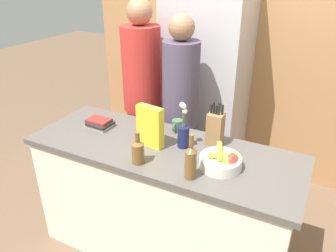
% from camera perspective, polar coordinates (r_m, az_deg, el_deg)
% --- Properties ---
extents(ground_plane, '(14.00, 14.00, 0.00)m').
position_cam_1_polar(ground_plane, '(2.76, -0.86, -20.38)').
color(ground_plane, brown).
extents(kitchen_island, '(1.85, 0.68, 0.91)m').
position_cam_1_polar(kitchen_island, '(2.44, -0.93, -12.98)').
color(kitchen_island, silver).
rests_on(kitchen_island, ground_plane).
extents(back_wall_wood, '(3.05, 0.12, 2.60)m').
position_cam_1_polar(back_wall_wood, '(3.37, 11.42, 13.70)').
color(back_wall_wood, '#AD7A4C').
rests_on(back_wall_wood, ground_plane).
extents(refrigerator, '(0.72, 0.63, 1.94)m').
position_cam_1_polar(refrigerator, '(3.17, 6.60, 7.05)').
color(refrigerator, '#B7B7BC').
rests_on(refrigerator, ground_plane).
extents(fruit_bowl, '(0.25, 0.25, 0.11)m').
position_cam_1_polar(fruit_bowl, '(1.98, 9.36, -5.95)').
color(fruit_bowl, silver).
rests_on(fruit_bowl, kitchen_island).
extents(knife_block, '(0.10, 0.09, 0.31)m').
position_cam_1_polar(knife_block, '(2.19, 8.22, -0.43)').
color(knife_block, olive).
rests_on(knife_block, kitchen_island).
extents(flower_vase, '(0.08, 0.08, 0.32)m').
position_cam_1_polar(flower_vase, '(2.14, 2.69, -1.10)').
color(flower_vase, '#191E4C').
rests_on(flower_vase, kitchen_island).
extents(cereal_box, '(0.19, 0.09, 0.28)m').
position_cam_1_polar(cereal_box, '(2.14, -3.14, -0.10)').
color(cereal_box, yellow).
rests_on(cereal_box, kitchen_island).
extents(coffee_mug, '(0.08, 0.11, 0.08)m').
position_cam_1_polar(coffee_mug, '(2.38, 1.59, 0.11)').
color(coffee_mug, '#42664C').
rests_on(coffee_mug, kitchen_island).
extents(book_stack, '(0.20, 0.15, 0.06)m').
position_cam_1_polar(book_stack, '(2.50, -11.87, 0.47)').
color(book_stack, '#B7A88E').
rests_on(book_stack, kitchen_island).
extents(bottle_oil, '(0.07, 0.07, 0.28)m').
position_cam_1_polar(bottle_oil, '(1.84, 3.97, -6.14)').
color(bottle_oil, brown).
rests_on(bottle_oil, kitchen_island).
extents(bottle_vinegar, '(0.08, 0.08, 0.21)m').
position_cam_1_polar(bottle_vinegar, '(1.99, -5.27, -4.36)').
color(bottle_vinegar, brown).
rests_on(bottle_vinegar, kitchen_island).
extents(person_at_sink, '(0.33, 0.33, 1.78)m').
position_cam_1_polar(person_at_sink, '(2.86, -4.49, 5.87)').
color(person_at_sink, '#383842').
rests_on(person_at_sink, ground_plane).
extents(person_in_blue, '(0.29, 0.29, 1.69)m').
position_cam_1_polar(person_in_blue, '(2.68, 2.16, 3.43)').
color(person_in_blue, '#383842').
rests_on(person_in_blue, ground_plane).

